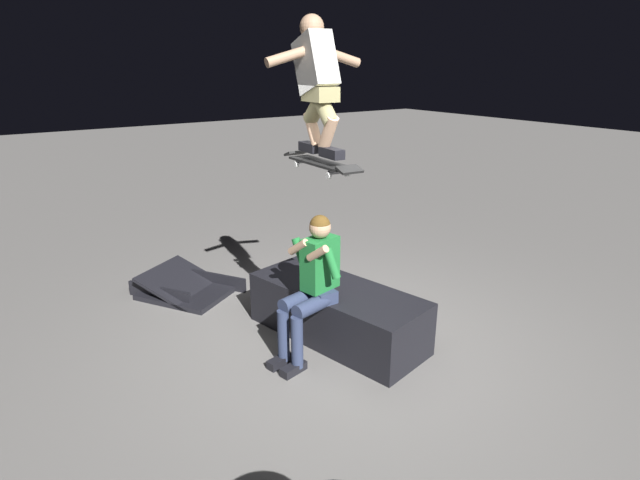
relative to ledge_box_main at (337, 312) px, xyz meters
The scene contains 6 objects.
ground_plane 0.31m from the ledge_box_main, 160.76° to the left, with size 40.00×40.00×0.00m, color slate.
ledge_box_main is the anchor object (origin of this frame).
person_sitting_on_ledge 0.67m from the ledge_box_main, 110.36° to the left, with size 0.59×0.78×1.38m.
skateboard 1.62m from the ledge_box_main, 115.60° to the left, with size 1.03×0.27×0.13m.
skater_airborne 2.29m from the ledge_box_main, 106.62° to the left, with size 0.63×0.89×1.12m.
kicker_ramp 2.07m from the ledge_box_main, 25.61° to the left, with size 1.28×1.22×0.38m.
Camera 1 is at (-3.59, 2.73, 2.67)m, focal length 28.59 mm.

